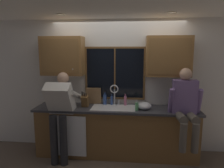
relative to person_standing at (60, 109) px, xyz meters
name	(u,v)px	position (x,y,z in m)	size (l,w,h in m)	color
back_wall	(118,85)	(0.95, 0.68, 0.31)	(5.34, 0.12, 2.55)	silver
ceiling_downlight_left	(61,14)	(0.07, 0.02, 1.58)	(0.14, 0.14, 0.01)	#FFEAB2
ceiling_downlight_right	(172,12)	(1.83, 0.02, 1.58)	(0.14, 0.14, 0.01)	#FFEAB2
window_glass	(115,73)	(0.90, 0.62, 0.56)	(1.10, 0.02, 0.95)	black
window_frame_top	(115,48)	(0.90, 0.61, 1.05)	(1.17, 0.02, 0.04)	brown
window_frame_bottom	(115,98)	(0.90, 0.61, 0.07)	(1.17, 0.02, 0.04)	brown
window_frame_left	(86,73)	(0.33, 0.61, 0.56)	(0.04, 0.02, 0.95)	brown
window_frame_right	(144,74)	(1.47, 0.61, 0.56)	(0.04, 0.02, 0.95)	brown
window_mullion_center	(115,73)	(0.90, 0.60, 0.56)	(0.02, 0.02, 0.95)	brown
lower_cabinet_run	(116,132)	(0.95, 0.33, -0.53)	(2.94, 0.58, 0.88)	brown
countertop	(116,109)	(0.95, 0.31, -0.07)	(3.00, 0.62, 0.04)	#38383D
dishwasher_front	(69,136)	(0.14, 0.02, -0.51)	(0.60, 0.02, 0.74)	white
upper_cabinet_left	(63,56)	(-0.08, 0.45, 0.89)	(0.79, 0.36, 0.72)	olive
upper_cabinet_right	(168,56)	(1.87, 0.45, 0.89)	(0.79, 0.36, 0.72)	olive
sink	(113,113)	(0.90, 0.32, -0.15)	(0.80, 0.46, 0.21)	silver
faucet	(115,92)	(0.91, 0.50, 0.21)	(0.18, 0.09, 0.40)	silver
person_standing	(60,109)	(0.00, 0.00, 0.00)	(0.53, 0.68, 1.58)	#262628
person_sitting_on_counter	(186,103)	(2.12, 0.05, 0.14)	(0.54, 0.61, 1.26)	#595147
knife_block	(85,101)	(0.36, 0.33, 0.06)	(0.12, 0.18, 0.32)	brown
cutting_board	(94,96)	(0.49, 0.54, 0.12)	(0.30, 0.02, 0.33)	#997047
mixing_bowl	(144,106)	(1.46, 0.29, 0.01)	(0.27, 0.27, 0.13)	silver
soap_dispenser	(137,106)	(1.33, 0.19, 0.03)	(0.06, 0.07, 0.19)	#59A566
bottle_green_glass	(112,100)	(0.85, 0.53, 0.04)	(0.05, 0.05, 0.22)	#334C8C
bottle_tall_clear	(105,99)	(0.71, 0.53, 0.06)	(0.07, 0.07, 0.25)	#334C8C
bottle_amber_small	(125,100)	(1.11, 0.50, 0.05)	(0.05, 0.05, 0.23)	pink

